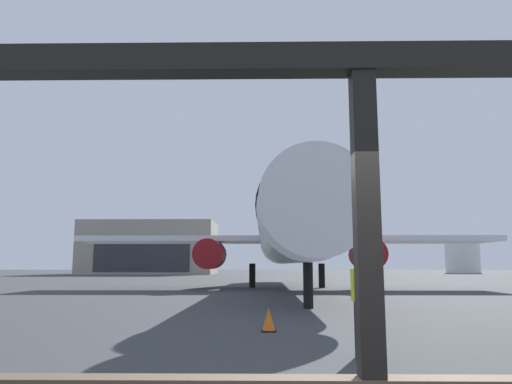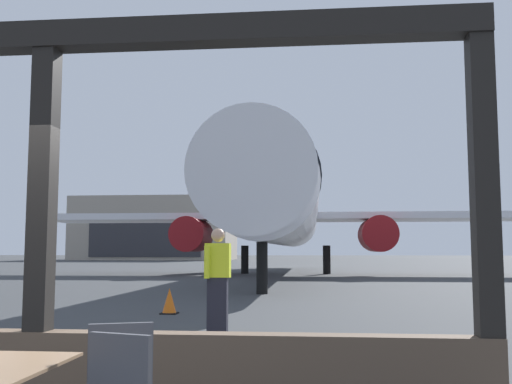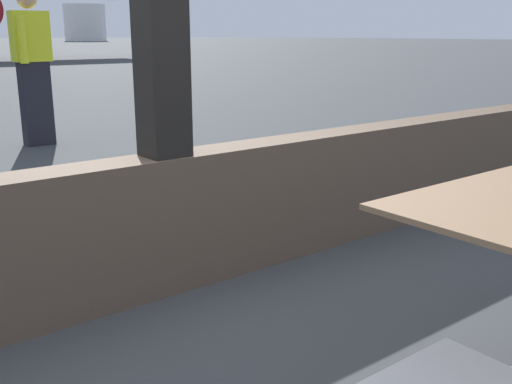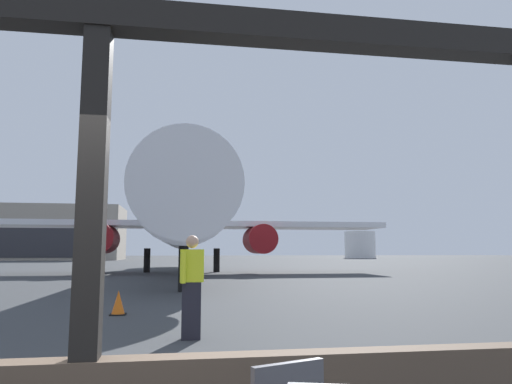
{
  "view_description": "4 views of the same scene",
  "coord_description": "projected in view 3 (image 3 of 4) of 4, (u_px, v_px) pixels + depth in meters",
  "views": [
    {
      "loc": [
        -0.86,
        -4.0,
        1.57
      ],
      "look_at": [
        -1.13,
        13.69,
        4.25
      ],
      "focal_mm": 33.76,
      "sensor_mm": 36.0,
      "label": 1
    },
    {
      "loc": [
        2.42,
        -5.07,
        1.39
      ],
      "look_at": [
        0.96,
        9.94,
        2.87
      ],
      "focal_mm": 41.51,
      "sensor_mm": 36.0,
      "label": 2
    },
    {
      "loc": [
        -1.43,
        -2.53,
        1.27
      ],
      "look_at": [
        -0.08,
        -0.82,
        0.69
      ],
      "focal_mm": 42.12,
      "sensor_mm": 36.0,
      "label": 3
    },
    {
      "loc": [
        0.68,
        -3.71,
        1.47
      ],
      "look_at": [
        2.95,
        10.59,
        3.29
      ],
      "focal_mm": 32.96,
      "sensor_mm": 36.0,
      "label": 4
    }
  ],
  "objects": [
    {
      "name": "window_frame",
      "position": [
        161.0,
        45.0,
        2.79
      ],
      "size": [
        7.88,
        0.24,
        3.46
      ],
      "color": "brown",
      "rests_on": "ground"
    },
    {
      "name": "fuel_storage_tank",
      "position": [
        85.0,
        23.0,
        91.36
      ],
      "size": [
        6.18,
        6.18,
        5.42
      ],
      "primitive_type": "cylinder",
      "color": "white",
      "rests_on": "ground"
    },
    {
      "name": "ground_crew_worker",
      "position": [
        33.0,
        66.0,
        6.79
      ],
      "size": [
        0.4,
        0.47,
        1.74
      ],
      "color": "black",
      "rests_on": "ground"
    }
  ]
}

